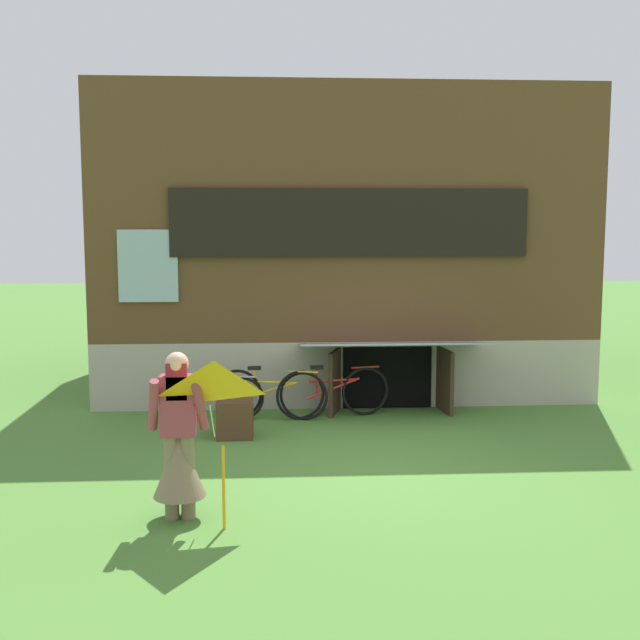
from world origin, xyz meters
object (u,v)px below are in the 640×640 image
wooden_crate (235,419)px  person (179,449)px  bicycle_red (333,392)px  bicycle_yellow (271,394)px  bicycle_silver (212,398)px  kite (214,401)px

wooden_crate → person: bearing=-97.9°
bicycle_red → bicycle_yellow: size_ratio=1.02×
bicycle_silver → bicycle_red: bearing=-1.1°
wooden_crate → bicycle_yellow: bearing=64.1°
wooden_crate → kite: bearing=-90.3°
bicycle_yellow → bicycle_silver: bearing=-161.2°
kite → bicycle_silver: bearing=94.7°
person → kite: person is taller
kite → wooden_crate: (0.02, 3.47, -1.04)m
kite → bicycle_yellow: bearing=83.6°
kite → bicycle_silver: 4.51m
bicycle_yellow → bicycle_silver: bicycle_yellow is taller
bicycle_yellow → wooden_crate: size_ratio=3.28×
person → bicycle_yellow: bearing=71.7°
kite → bicycle_red: (1.44, 4.49, -0.91)m
bicycle_silver → wooden_crate: size_ratio=2.97×
person → wooden_crate: size_ratio=3.24×
person → kite: 0.88m
bicycle_yellow → bicycle_silver: 0.87m
kite → bicycle_yellow: kite is taller
bicycle_silver → wooden_crate: bearing=-71.9°
bicycle_yellow → wooden_crate: bearing=-102.1°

